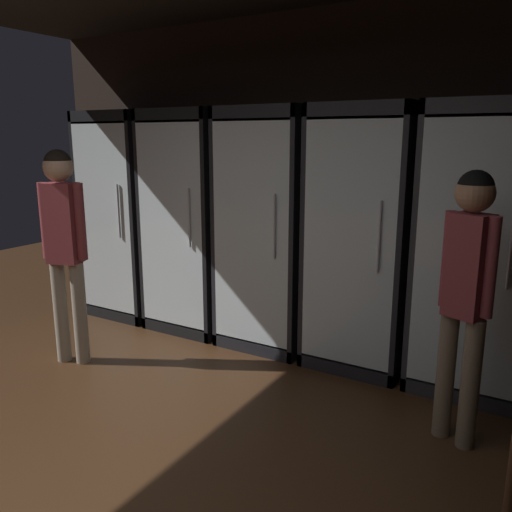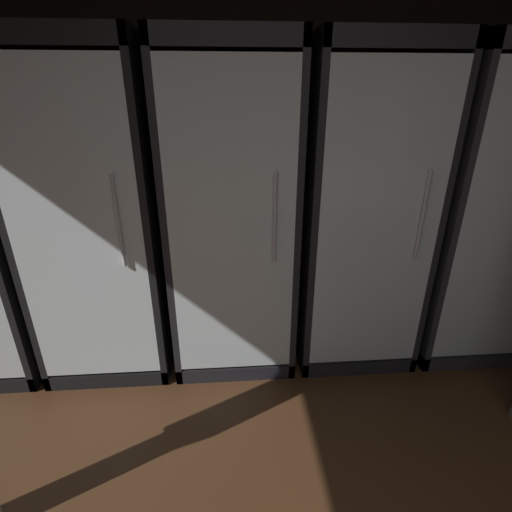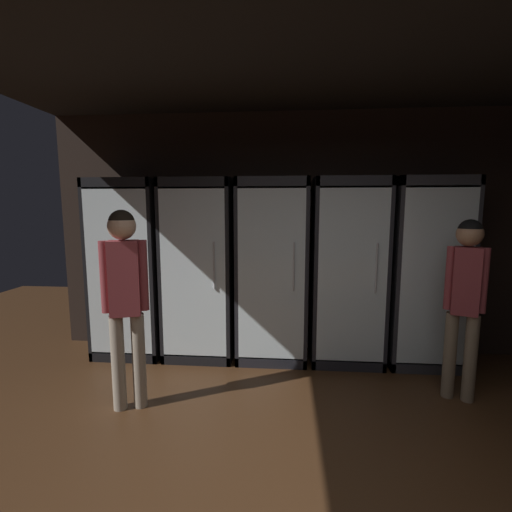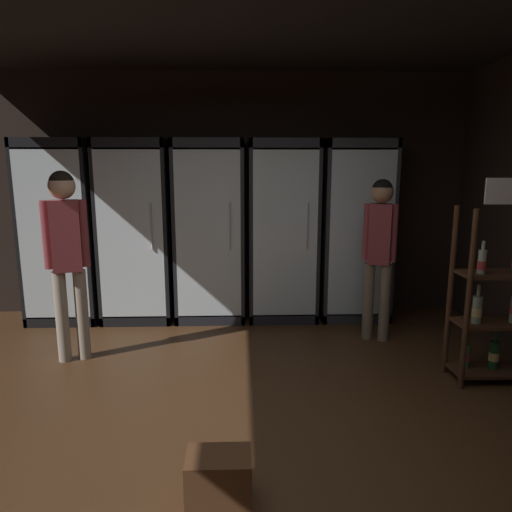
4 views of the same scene
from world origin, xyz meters
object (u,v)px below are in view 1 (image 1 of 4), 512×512
object	(u,v)px
cooler_center	(270,232)
cooler_far_right	(477,254)
shopper_near	(64,234)
cooler_far_left	(128,217)
cooler_left	(194,224)
shopper_far	(467,280)
cooler_right	(363,242)

from	to	relation	value
cooler_center	cooler_far_right	bearing A→B (deg)	-0.04
shopper_near	cooler_far_right	bearing A→B (deg)	22.67
cooler_far_right	shopper_near	size ratio (longest dim) A/B	1.19
cooler_far_left	shopper_near	bearing A→B (deg)	-68.05
cooler_left	shopper_far	bearing A→B (deg)	-17.39
cooler_right	cooler_far_right	xyz separation A→B (m)	(0.82, -0.00, -0.00)
cooler_far_left	cooler_right	xyz separation A→B (m)	(2.47, 0.00, 0.00)
shopper_near	cooler_right	bearing A→B (deg)	30.55
cooler_far_left	cooler_center	bearing A→B (deg)	0.02
shopper_near	cooler_far_left	bearing A→B (deg)	111.95
cooler_center	shopper_far	world-z (taller)	cooler_center
cooler_far_right	shopper_far	world-z (taller)	cooler_far_right
cooler_center	shopper_far	bearing A→B (deg)	-24.87
cooler_center	cooler_far_right	xyz separation A→B (m)	(1.65, -0.00, -0.01)
cooler_center	shopper_far	size ratio (longest dim) A/B	1.25
shopper_near	cooler_left	bearing A→B (deg)	73.50
cooler_far_left	shopper_far	distance (m)	3.45
cooler_far_right	cooler_left	bearing A→B (deg)	179.95
cooler_left	cooler_center	distance (m)	0.82
cooler_left	shopper_near	world-z (taller)	cooler_left
cooler_far_left	shopper_far	bearing A→B (deg)	-13.26
shopper_far	cooler_far_right	bearing A→B (deg)	94.18
cooler_right	shopper_far	world-z (taller)	cooler_right
cooler_left	shopper_near	bearing A→B (deg)	-106.50
cooler_center	cooler_far_right	world-z (taller)	same
cooler_far_right	shopper_near	xyz separation A→B (m)	(-2.82, -1.18, 0.06)
cooler_center	shopper_far	distance (m)	1.88
cooler_right	cooler_center	bearing A→B (deg)	179.98
cooler_left	cooler_center	world-z (taller)	same
cooler_far_left	cooler_center	size ratio (longest dim) A/B	1.00
cooler_far_right	shopper_far	xyz separation A→B (m)	(0.06, -0.79, 0.01)
cooler_center	cooler_far_right	distance (m)	1.65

